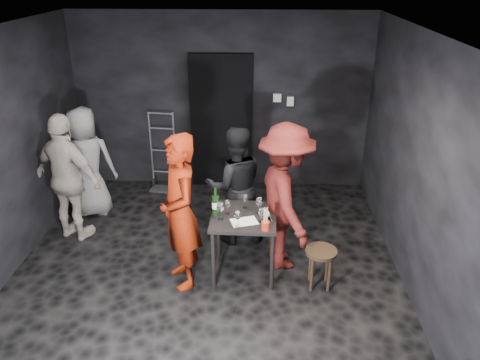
{
  "coord_description": "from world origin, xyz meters",
  "views": [
    {
      "loc": [
        0.6,
        -4.48,
        3.3
      ],
      "look_at": [
        0.39,
        0.25,
        1.09
      ],
      "focal_mm": 35.0,
      "sensor_mm": 36.0,
      "label": 1
    }
  ],
  "objects_px": {
    "hand_truck": "(164,175)",
    "stool": "(321,257)",
    "woman_black": "(235,184)",
    "breadstick_cup": "(266,220)",
    "server_red": "(179,200)",
    "bystander_cream": "(67,171)",
    "tasting_table": "(244,223)",
    "wine_bottle": "(216,205)",
    "man_maroon": "(286,186)",
    "bystander_grey": "(86,160)"
  },
  "relations": [
    {
      "from": "tasting_table",
      "to": "hand_truck",
      "type": "bearing_deg",
      "value": 121.54
    },
    {
      "from": "woman_black",
      "to": "breadstick_cup",
      "type": "distance_m",
      "value": 1.08
    },
    {
      "from": "bystander_cream",
      "to": "breadstick_cup",
      "type": "xyz_separation_m",
      "value": [
        2.47,
        -0.98,
        -0.07
      ]
    },
    {
      "from": "woman_black",
      "to": "man_maroon",
      "type": "xyz_separation_m",
      "value": [
        0.6,
        -0.51,
        0.23
      ]
    },
    {
      "from": "tasting_table",
      "to": "man_maroon",
      "type": "xyz_separation_m",
      "value": [
        0.46,
        0.21,
        0.37
      ]
    },
    {
      "from": "hand_truck",
      "to": "man_maroon",
      "type": "xyz_separation_m",
      "value": [
        1.81,
        -1.99,
        0.79
      ]
    },
    {
      "from": "bystander_cream",
      "to": "woman_black",
      "type": "bearing_deg",
      "value": -156.8
    },
    {
      "from": "server_red",
      "to": "wine_bottle",
      "type": "xyz_separation_m",
      "value": [
        0.36,
        0.2,
        -0.15
      ]
    },
    {
      "from": "woman_black",
      "to": "breadstick_cup",
      "type": "height_order",
      "value": "woman_black"
    },
    {
      "from": "hand_truck",
      "to": "breadstick_cup",
      "type": "bearing_deg",
      "value": -50.93
    },
    {
      "from": "hand_truck",
      "to": "man_maroon",
      "type": "distance_m",
      "value": 2.81
    },
    {
      "from": "tasting_table",
      "to": "woman_black",
      "type": "distance_m",
      "value": 0.74
    },
    {
      "from": "hand_truck",
      "to": "breadstick_cup",
      "type": "xyz_separation_m",
      "value": [
        1.59,
        -2.49,
        0.65
      ]
    },
    {
      "from": "bystander_cream",
      "to": "breadstick_cup",
      "type": "relative_size",
      "value": 6.89
    },
    {
      "from": "server_red",
      "to": "man_maroon",
      "type": "bearing_deg",
      "value": 84.17
    },
    {
      "from": "stool",
      "to": "wine_bottle",
      "type": "xyz_separation_m",
      "value": [
        -1.16,
        0.22,
        0.5
      ]
    },
    {
      "from": "tasting_table",
      "to": "woman_black",
      "type": "xyz_separation_m",
      "value": [
        -0.14,
        0.72,
        0.14
      ]
    },
    {
      "from": "breadstick_cup",
      "to": "bystander_cream",
      "type": "bearing_deg",
      "value": 158.36
    },
    {
      "from": "wine_bottle",
      "to": "man_maroon",
      "type": "bearing_deg",
      "value": 15.33
    },
    {
      "from": "server_red",
      "to": "bystander_cream",
      "type": "relative_size",
      "value": 1.1
    },
    {
      "from": "woman_black",
      "to": "stool",
      "type": "bearing_deg",
      "value": 124.53
    },
    {
      "from": "stool",
      "to": "server_red",
      "type": "bearing_deg",
      "value": 178.97
    },
    {
      "from": "bystander_grey",
      "to": "wine_bottle",
      "type": "bearing_deg",
      "value": 140.22
    },
    {
      "from": "server_red",
      "to": "hand_truck",
      "type": "bearing_deg",
      "value": 170.18
    },
    {
      "from": "server_red",
      "to": "bystander_grey",
      "type": "bearing_deg",
      "value": -160.23
    },
    {
      "from": "server_red",
      "to": "man_maroon",
      "type": "distance_m",
      "value": 1.21
    },
    {
      "from": "tasting_table",
      "to": "wine_bottle",
      "type": "relative_size",
      "value": 2.24
    },
    {
      "from": "server_red",
      "to": "breadstick_cup",
      "type": "relative_size",
      "value": 7.55
    },
    {
      "from": "stool",
      "to": "bystander_grey",
      "type": "height_order",
      "value": "bystander_grey"
    },
    {
      "from": "wine_bottle",
      "to": "stool",
      "type": "bearing_deg",
      "value": -10.85
    },
    {
      "from": "hand_truck",
      "to": "woman_black",
      "type": "distance_m",
      "value": 1.99
    },
    {
      "from": "tasting_table",
      "to": "breadstick_cup",
      "type": "bearing_deg",
      "value": -50.88
    },
    {
      "from": "bystander_cream",
      "to": "server_red",
      "type": "bearing_deg",
      "value": 172.67
    },
    {
      "from": "woman_black",
      "to": "man_maroon",
      "type": "distance_m",
      "value": 0.82
    },
    {
      "from": "man_maroon",
      "to": "woman_black",
      "type": "bearing_deg",
      "value": 34.18
    },
    {
      "from": "stool",
      "to": "breadstick_cup",
      "type": "height_order",
      "value": "breadstick_cup"
    },
    {
      "from": "tasting_table",
      "to": "bystander_grey",
      "type": "bearing_deg",
      "value": 149.04
    },
    {
      "from": "hand_truck",
      "to": "bystander_grey",
      "type": "height_order",
      "value": "bystander_grey"
    },
    {
      "from": "bystander_grey",
      "to": "wine_bottle",
      "type": "xyz_separation_m",
      "value": [
        1.92,
        -1.34,
        0.06
      ]
    },
    {
      "from": "server_red",
      "to": "breadstick_cup",
      "type": "distance_m",
      "value": 0.93
    },
    {
      "from": "hand_truck",
      "to": "stool",
      "type": "bearing_deg",
      "value": -41.24
    },
    {
      "from": "woman_black",
      "to": "server_red",
      "type": "bearing_deg",
      "value": 47.94
    },
    {
      "from": "hand_truck",
      "to": "woman_black",
      "type": "xyz_separation_m",
      "value": [
        1.21,
        -1.48,
        0.56
      ]
    },
    {
      "from": "man_maroon",
      "to": "wine_bottle",
      "type": "bearing_deg",
      "value": 89.98
    },
    {
      "from": "man_maroon",
      "to": "stool",
      "type": "bearing_deg",
      "value": -153.68
    },
    {
      "from": "tasting_table",
      "to": "wine_bottle",
      "type": "height_order",
      "value": "wine_bottle"
    },
    {
      "from": "hand_truck",
      "to": "tasting_table",
      "type": "distance_m",
      "value": 2.61
    },
    {
      "from": "man_maroon",
      "to": "wine_bottle",
      "type": "height_order",
      "value": "man_maroon"
    },
    {
      "from": "tasting_table",
      "to": "stool",
      "type": "relative_size",
      "value": 1.6
    },
    {
      "from": "hand_truck",
      "to": "man_maroon",
      "type": "bearing_deg",
      "value": -41.13
    }
  ]
}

